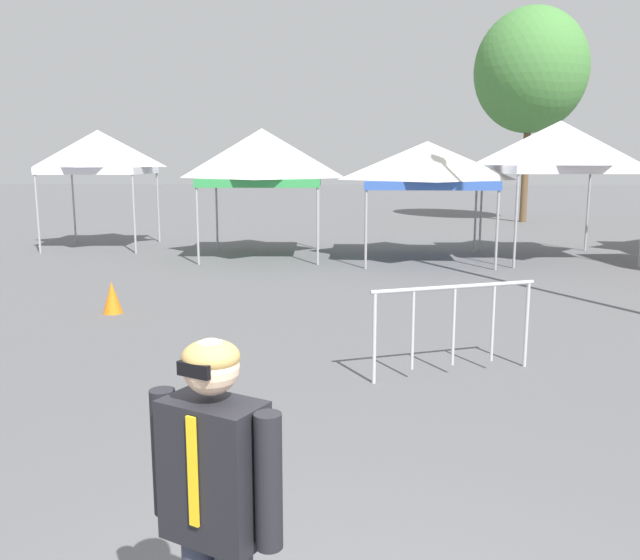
% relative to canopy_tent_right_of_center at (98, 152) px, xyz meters
% --- Properties ---
extents(canopy_tent_right_of_center, '(2.85, 2.85, 3.35)m').
position_rel_canopy_tent_right_of_center_xyz_m(canopy_tent_right_of_center, '(0.00, 0.00, 0.00)').
color(canopy_tent_right_of_center, '#9E9EA3').
rests_on(canopy_tent_right_of_center, ground).
extents(canopy_tent_far_left, '(3.16, 3.16, 3.31)m').
position_rel_canopy_tent_right_of_center_xyz_m(canopy_tent_far_left, '(4.91, -1.65, -0.15)').
color(canopy_tent_far_left, '#9E9EA3').
rests_on(canopy_tent_far_left, ground).
extents(canopy_tent_behind_center, '(3.21, 3.21, 2.97)m').
position_rel_canopy_tent_right_of_center_xyz_m(canopy_tent_behind_center, '(9.09, -2.09, -0.34)').
color(canopy_tent_behind_center, '#9E9EA3').
rests_on(canopy_tent_behind_center, ground).
extents(canopy_tent_behind_right, '(3.39, 3.39, 3.48)m').
position_rel_canopy_tent_right_of_center_xyz_m(canopy_tent_behind_right, '(12.44, -1.70, 0.09)').
color(canopy_tent_behind_right, '#9E9EA3').
rests_on(canopy_tent_behind_right, ground).
extents(person_foreground, '(0.59, 0.40, 1.78)m').
position_rel_canopy_tent_right_of_center_xyz_m(person_foreground, '(6.65, -16.33, -1.70)').
color(person_foreground, '#33384C').
rests_on(person_foreground, ground).
extents(tree_behind_tents_center, '(4.46, 4.46, 8.51)m').
position_rel_canopy_tent_right_of_center_xyz_m(tree_behind_tents_center, '(14.35, 8.89, 3.31)').
color(tree_behind_tents_center, brown).
rests_on(tree_behind_tents_center, ground).
extents(crowd_barrier_near_person, '(1.98, 0.79, 1.08)m').
position_rel_canopy_tent_right_of_center_xyz_m(crowd_barrier_near_person, '(8.41, -11.33, -1.98)').
color(crowd_barrier_near_person, '#B7BABF').
rests_on(crowd_barrier_near_person, ground).
extents(traffic_cone_lot_center, '(0.32, 0.32, 0.53)m').
position_rel_canopy_tent_right_of_center_xyz_m(traffic_cone_lot_center, '(3.28, -8.37, -2.47)').
color(traffic_cone_lot_center, orange).
rests_on(traffic_cone_lot_center, ground).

